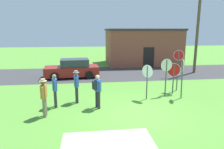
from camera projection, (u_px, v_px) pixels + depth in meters
name	position (u px, v px, depth m)	size (l,w,h in m)	color
ground_plane	(138.00, 115.00, 9.48)	(80.00, 80.00, 0.00)	#518E33
street_asphalt	(113.00, 73.00, 18.54)	(60.00, 6.40, 0.01)	#38383A
concrete_path	(109.00, 148.00, 6.80)	(3.20, 2.40, 0.01)	#ADAAA3
building_background	(142.00, 46.00, 23.48)	(8.02, 5.66, 3.95)	brown
utility_pole	(198.00, 25.00, 18.01)	(1.80, 0.24, 8.13)	brown
parked_car_on_street	(73.00, 69.00, 16.86)	(4.43, 2.28, 1.51)	maroon
stop_sign_nearest	(182.00, 72.00, 11.47)	(0.20, 0.66, 2.24)	#474C4C
stop_sign_tallest	(147.00, 76.00, 11.34)	(0.43, 0.59, 1.95)	#474C4C
stop_sign_far_back	(174.00, 73.00, 12.37)	(0.82, 0.08, 1.88)	#474C4C
stop_sign_leaning_right	(166.00, 71.00, 12.00)	(0.72, 0.15, 2.19)	#474C4C
stop_sign_rear_right	(178.00, 64.00, 12.93)	(0.54, 0.35, 2.59)	#474C4C
person_holding_notes	(76.00, 85.00, 10.88)	(0.32, 0.56, 1.74)	#2D2D33
person_in_blue	(55.00, 89.00, 10.22)	(0.29, 0.56, 1.69)	#2D2D33
person_on_left	(97.00, 89.00, 10.09)	(0.45, 0.52, 1.69)	#2D2D33
person_in_teal	(44.00, 95.00, 9.09)	(0.31, 0.57, 1.74)	#7A6B56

